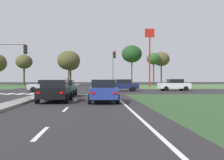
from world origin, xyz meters
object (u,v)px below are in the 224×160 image
object	(u,v)px
treeline_third	(71,63)
traffic_signal_far_right	(113,63)
car_silver_second	(46,86)
treeline_seventh	(154,59)
car_white_fifth	(174,85)
car_blue_third	(103,91)
treeline_fifth	(132,54)
car_navy_fourth	(122,85)
car_black_near	(55,91)
treeline_second	(24,62)
pedestrian_at_median	(68,81)
fastfood_pole_sign	(150,44)
car_teal_seventh	(65,88)
treeline_sixth	(161,59)
treeline_fourth	(69,60)

from	to	relation	value
treeline_third	traffic_signal_far_right	bearing A→B (deg)	-72.25
car_silver_second	treeline_seventh	xyz separation A→B (m)	(20.42, 32.05, 5.84)
car_silver_second	car_white_fifth	size ratio (longest dim) A/B	1.03
car_blue_third	treeline_fifth	size ratio (longest dim) A/B	0.41
car_blue_third	car_navy_fourth	xyz separation A→B (m)	(2.89, 15.95, -0.00)
car_black_near	car_blue_third	xyz separation A→B (m)	(3.32, -0.56, 0.01)
treeline_third	treeline_fifth	distance (m)	15.98
car_black_near	treeline_second	size ratio (longest dim) A/B	0.57
car_white_fifth	pedestrian_at_median	world-z (taller)	pedestrian_at_median
traffic_signal_far_right	fastfood_pole_sign	bearing A→B (deg)	54.89
car_teal_seventh	treeline_second	bearing A→B (deg)	110.05
car_silver_second	fastfood_pole_sign	distance (m)	24.70
car_blue_third	treeline_sixth	xyz separation A→B (m)	(16.46, 49.71, 5.98)
car_blue_third	traffic_signal_far_right	size ratio (longest dim) A/B	0.74
car_white_fifth	treeline_seventh	world-z (taller)	treeline_seventh
traffic_signal_far_right	treeline_third	bearing A→B (deg)	107.75
treeline_sixth	traffic_signal_far_right	bearing A→B (deg)	-116.56
traffic_signal_far_right	car_navy_fourth	bearing A→B (deg)	-80.36
car_silver_second	treeline_second	world-z (taller)	treeline_second
car_black_near	fastfood_pole_sign	world-z (taller)	fastfood_pole_sign
fastfood_pole_sign	treeline_sixth	xyz separation A→B (m)	(6.75, 17.94, -1.43)
car_black_near	car_teal_seventh	world-z (taller)	car_black_near
treeline_second	treeline_sixth	distance (m)	34.58
car_black_near	car_teal_seventh	distance (m)	5.97
traffic_signal_far_right	car_white_fifth	bearing A→B (deg)	-28.00
car_navy_fourth	car_teal_seventh	bearing A→B (deg)	146.28
pedestrian_at_median	treeline_seventh	bearing A→B (deg)	113.90
car_teal_seventh	traffic_signal_far_right	world-z (taller)	traffic_signal_far_right
pedestrian_at_median	fastfood_pole_sign	xyz separation A→B (m)	(15.24, 3.05, 6.93)
car_black_near	traffic_signal_far_right	bearing A→B (deg)	75.21
car_blue_third	pedestrian_at_median	world-z (taller)	pedestrian_at_median
car_black_near	treeline_sixth	world-z (taller)	treeline_sixth
car_silver_second	car_black_near	bearing A→B (deg)	-166.92
car_navy_fourth	car_black_near	bearing A→B (deg)	158.04
car_blue_third	pedestrian_at_median	size ratio (longest dim) A/B	2.29
treeline_fifth	treeline_seventh	size ratio (longest dim) A/B	1.27
car_white_fifth	car_teal_seventh	distance (m)	16.77
car_navy_fourth	treeline_fourth	world-z (taller)	treeline_fourth
fastfood_pole_sign	treeline_third	xyz separation A→B (m)	(-16.82, 17.73, -2.52)
car_white_fifth	car_black_near	bearing A→B (deg)	140.54
pedestrian_at_median	treeline_sixth	bearing A→B (deg)	114.42
pedestrian_at_median	treeline_fourth	distance (m)	18.50
car_silver_second	car_white_fifth	bearing A→B (deg)	-83.49
treeline_second	car_teal_seventh	bearing A→B (deg)	-69.95
car_blue_third	treeline_fourth	size ratio (longest dim) A/B	0.50
car_navy_fourth	car_white_fifth	world-z (taller)	car_white_fifth
car_blue_third	treeline_fourth	distance (m)	47.35
pedestrian_at_median	traffic_signal_far_right	bearing A→B (deg)	24.82
car_silver_second	pedestrian_at_median	distance (m)	13.98
fastfood_pole_sign	treeline_seventh	xyz separation A→B (m)	(4.10, 15.07, -1.61)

